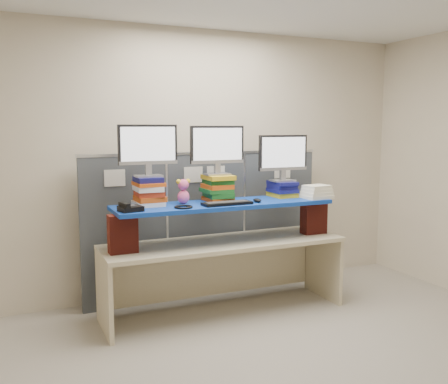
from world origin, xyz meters
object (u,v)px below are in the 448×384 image
monitor_center (217,147)px  desk (224,256)px  monitor_left (148,147)px  monitor_right (283,155)px  desk_phone (130,208)px  blue_board (224,205)px  keyboard (227,203)px

monitor_center → desk: bearing=-81.4°
monitor_left → monitor_right: bearing=-0.0°
desk → monitor_center: 1.04m
desk_phone → monitor_right: bearing=-2.8°
monitor_left → monitor_center: size_ratio=1.00×
blue_board → monitor_right: size_ratio=3.88×
blue_board → monitor_right: 0.84m
keyboard → monitor_right: bearing=17.4°
desk → monitor_left: bearing=170.3°
blue_board → keyboard: keyboard is taller
monitor_center → keyboard: (-0.01, -0.25, -0.50)m
desk → desk_phone: bearing=-172.0°
monitor_center → keyboard: size_ratio=1.15×
monitor_left → desk_phone: monitor_left is taller
desk → monitor_left: (-0.69, 0.13, 1.04)m
keyboard → blue_board: bearing=76.4°
monitor_right → blue_board: bearing=-170.4°
monitor_center → monitor_right: size_ratio=1.00×
blue_board → monitor_center: monitor_center is taller
monitor_left → keyboard: monitor_left is taller
keyboard → desk_phone: (-0.90, 0.01, 0.01)m
blue_board → keyboard: (-0.03, -0.14, 0.03)m
monitor_center → monitor_right: monitor_center is taller
monitor_center → desk_phone: 1.06m
monitor_right → monitor_center: bearing=180.0°
monitor_center → keyboard: monitor_center is taller
blue_board → keyboard: 0.14m
monitor_center → desk_phone: (-0.91, -0.24, -0.49)m
monitor_left → keyboard: (0.66, -0.26, -0.51)m
monitor_center → desk_phone: size_ratio=2.59×
desk → blue_board: blue_board is taller
blue_board → monitor_center: size_ratio=3.88×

